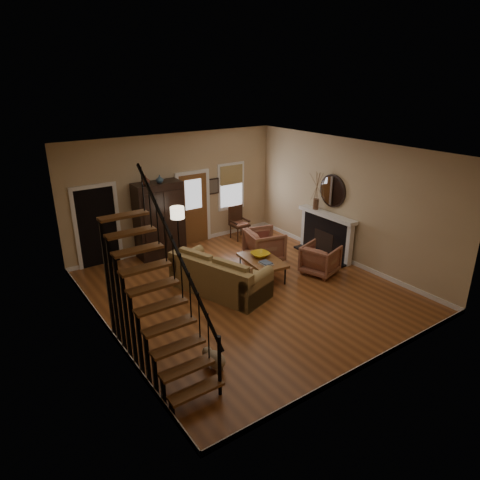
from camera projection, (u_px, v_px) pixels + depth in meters
room at (192, 215)px, 10.69m from camera, size 7.00×7.33×3.30m
staircase at (156, 281)px, 7.06m from camera, size 0.94×2.80×3.20m
fireplace at (327, 230)px, 11.89m from camera, size 0.33×1.95×2.30m
armoire at (159, 220)px, 11.77m from camera, size 1.30×0.60×2.10m
vase_a at (145, 180)px, 11.08m from camera, size 0.24×0.24×0.25m
vase_b at (160, 179)px, 11.30m from camera, size 0.20×0.20×0.21m
sofa at (220, 274)px, 9.97m from camera, size 1.70×2.53×0.87m
coffee_table at (262, 268)px, 10.70m from camera, size 0.93×1.41×0.51m
bowl at (260, 255)px, 10.73m from camera, size 0.45×0.45×0.11m
books at (266, 263)px, 10.30m from camera, size 0.24×0.33×0.06m
armchair_left at (320, 259)px, 10.90m from camera, size 1.05×1.04×0.77m
armchair_right at (264, 245)px, 11.65m from camera, size 1.14×1.11×0.86m
floor_lamp at (179, 236)px, 11.30m from camera, size 0.42×0.42×1.60m
side_chair at (239, 223)px, 13.17m from camera, size 0.54×0.54×1.02m
dog at (215, 361)px, 7.38m from camera, size 0.35×0.52×0.35m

